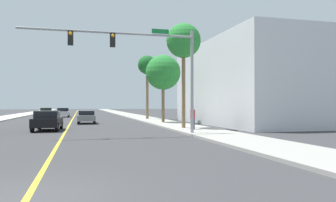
% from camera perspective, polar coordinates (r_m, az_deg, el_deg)
% --- Properties ---
extents(ground, '(192.00, 192.00, 0.00)m').
position_cam_1_polar(ground, '(49.59, -15.96, -2.85)').
color(ground, '#38383A').
extents(sidewalk_left, '(3.53, 168.00, 0.15)m').
position_cam_1_polar(sidewalk_left, '(50.67, -26.64, -2.67)').
color(sidewalk_left, beige).
rests_on(sidewalk_left, ground).
extents(sidewalk_right, '(3.53, 168.00, 0.15)m').
position_cam_1_polar(sidewalk_right, '(50.26, -5.19, -2.75)').
color(sidewalk_right, '#9E9B93').
rests_on(sidewalk_right, ground).
extents(lane_marking_center, '(0.16, 144.00, 0.01)m').
position_cam_1_polar(lane_marking_center, '(49.59, -15.96, -2.84)').
color(lane_marking_center, yellow).
rests_on(lane_marking_center, ground).
extents(building_right_near, '(13.48, 19.23, 8.15)m').
position_cam_1_polar(building_right_near, '(35.72, 16.49, 2.81)').
color(building_right_near, silver).
rests_on(building_right_near, ground).
extents(traffic_signal_mast, '(10.62, 0.36, 6.59)m').
position_cam_1_polar(traffic_signal_mast, '(20.86, -4.36, 7.83)').
color(traffic_signal_mast, gray).
rests_on(traffic_signal_mast, sidewalk_right).
extents(palm_near, '(2.70, 2.70, 8.16)m').
position_cam_1_polar(palm_near, '(26.40, 2.69, 10.08)').
color(palm_near, brown).
rests_on(palm_near, sidewalk_right).
extents(palm_mid, '(3.60, 3.60, 6.93)m').
position_cam_1_polar(palm_mid, '(34.32, -0.85, 4.88)').
color(palm_mid, brown).
rests_on(palm_mid, sidewalk_right).
extents(palm_far, '(2.41, 2.41, 8.07)m').
position_cam_1_polar(palm_far, '(42.67, -3.58, 5.95)').
color(palm_far, brown).
rests_on(palm_far, sidewalk_right).
extents(car_yellow, '(1.85, 3.92, 1.44)m').
position_cam_1_polar(car_yellow, '(55.45, -20.15, -1.83)').
color(car_yellow, gold).
rests_on(car_yellow, ground).
extents(car_gray, '(1.83, 4.07, 1.32)m').
position_cam_1_polar(car_gray, '(35.23, -13.78, -2.64)').
color(car_gray, slate).
rests_on(car_gray, ground).
extents(car_black, '(2.03, 4.21, 1.49)m').
position_cam_1_polar(car_black, '(26.55, -19.96, -3.16)').
color(car_black, black).
rests_on(car_black, ground).
extents(car_silver, '(1.93, 4.20, 1.43)m').
position_cam_1_polar(car_silver, '(54.30, -17.55, -1.86)').
color(car_silver, '#BCBCC1').
rests_on(car_silver, ground).
extents(pedestrian, '(0.38, 0.38, 1.67)m').
position_cam_1_polar(pedestrian, '(24.33, 4.24, -2.92)').
color(pedestrian, '#3F3859').
rests_on(pedestrian, sidewalk_right).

